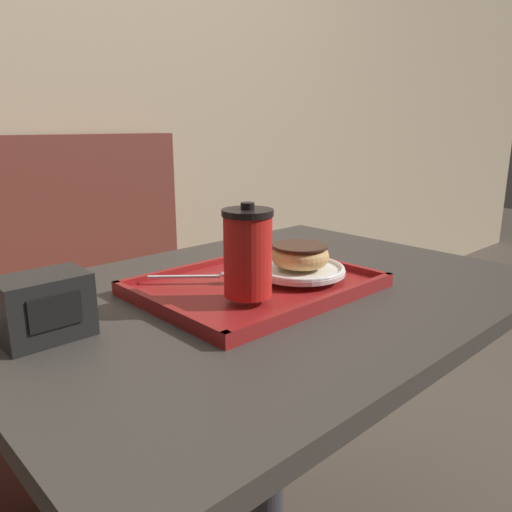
{
  "coord_description": "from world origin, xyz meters",
  "views": [
    {
      "loc": [
        -0.6,
        -0.62,
        1.03
      ],
      "look_at": [
        -0.02,
        0.01,
        0.8
      ],
      "focal_mm": 35.0,
      "sensor_mm": 36.0,
      "label": 1
    }
  ],
  "objects_px": {
    "spoon": "(215,275)",
    "napkin_dispenser": "(44,307)",
    "donut_chocolate_glazed": "(300,255)",
    "coffee_cup_front": "(248,253)"
  },
  "relations": [
    {
      "from": "spoon",
      "to": "coffee_cup_front",
      "type": "bearing_deg",
      "value": -59.32
    },
    {
      "from": "coffee_cup_front",
      "to": "spoon",
      "type": "height_order",
      "value": "coffee_cup_front"
    },
    {
      "from": "spoon",
      "to": "napkin_dispenser",
      "type": "height_order",
      "value": "napkin_dispenser"
    },
    {
      "from": "coffee_cup_front",
      "to": "napkin_dispenser",
      "type": "height_order",
      "value": "coffee_cup_front"
    },
    {
      "from": "spoon",
      "to": "napkin_dispenser",
      "type": "distance_m",
      "value": 0.3
    },
    {
      "from": "donut_chocolate_glazed",
      "to": "napkin_dispenser",
      "type": "height_order",
      "value": "napkin_dispenser"
    },
    {
      "from": "donut_chocolate_glazed",
      "to": "napkin_dispenser",
      "type": "relative_size",
      "value": 0.9
    },
    {
      "from": "coffee_cup_front",
      "to": "spoon",
      "type": "relative_size",
      "value": 1.13
    },
    {
      "from": "coffee_cup_front",
      "to": "spoon",
      "type": "bearing_deg",
      "value": 79.46
    },
    {
      "from": "napkin_dispenser",
      "to": "donut_chocolate_glazed",
      "type": "bearing_deg",
      "value": -10.88
    }
  ]
}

